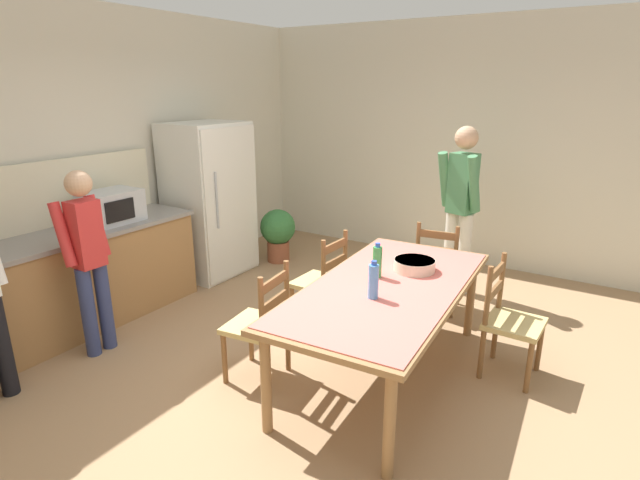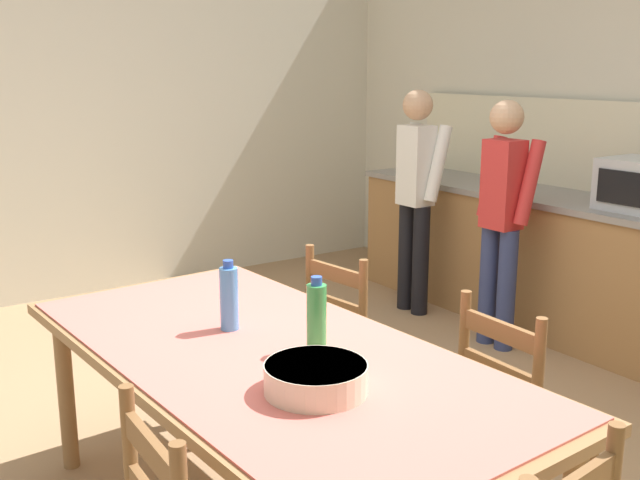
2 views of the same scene
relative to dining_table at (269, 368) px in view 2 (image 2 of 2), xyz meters
The scene contains 12 objects.
ground_plane 0.89m from the dining_table, 119.05° to the left, with size 8.32×8.32×0.00m, color #9E7A56.
wall_left 3.65m from the dining_table, behind, with size 0.12×5.20×2.90m, color beige.
kitchen_counter 2.94m from the dining_table, 111.52° to the left, with size 2.99×0.66×0.90m.
counter_splashback 3.26m from the dining_table, 109.46° to the left, with size 2.95×0.03×0.60m, color beige.
dining_table is the anchor object (origin of this frame).
bottle_near_centre 0.33m from the dining_table, behind, with size 0.07×0.07×0.27m.
bottle_off_centre 0.26m from the dining_table, 53.42° to the left, with size 0.07×0.07×0.27m.
serving_bowl 0.40m from the dining_table, ahead, with size 0.32×0.32×0.09m.
chair_side_far_left 0.97m from the dining_table, 124.02° to the left, with size 0.47×0.45×0.91m.
chair_side_far_right 0.97m from the dining_table, 62.52° to the left, with size 0.43×0.41×0.91m.
person_at_sink 2.81m from the dining_table, 128.25° to the left, with size 0.39×0.27×1.57m.
person_at_counter 2.38m from the dining_table, 112.96° to the left, with size 0.38×0.27×1.53m.
Camera 2 is at (2.42, -1.73, 1.73)m, focal length 42.00 mm.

